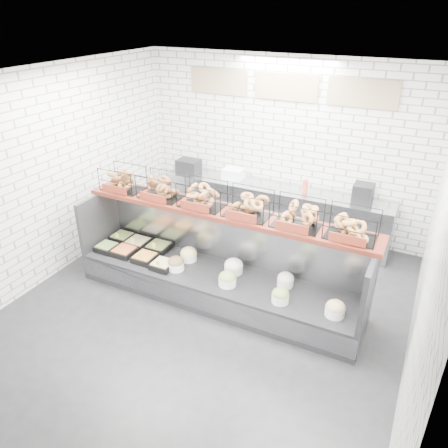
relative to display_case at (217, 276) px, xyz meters
The scene contains 5 objects.
ground 0.48m from the display_case, 85.22° to the right, with size 5.50×5.50×0.00m, color black.
room_shell 1.75m from the display_case, 83.68° to the left, with size 5.02×5.51×3.01m.
display_case is the anchor object (origin of this frame).
bagel_shelf 1.08m from the display_case, 81.03° to the left, with size 4.10×0.50×0.40m.
prep_counter 2.09m from the display_case, 89.47° to the left, with size 4.00×0.60×1.20m.
Camera 1 is at (2.31, -4.13, 3.72)m, focal length 35.00 mm.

